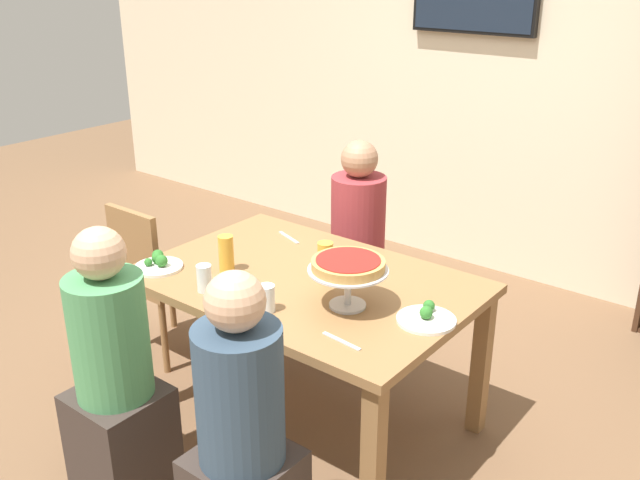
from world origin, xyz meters
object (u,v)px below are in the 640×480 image
diner_near_right (242,447)px  diner_near_left (115,383)px  beer_glass_amber_short (325,260)px  salad_plate_near_diner (426,317)px  dining_table (306,297)px  salad_plate_far_diner (158,263)px  water_glass_clear_far (204,278)px  chair_head_west (154,273)px  deep_dish_pizza_stand (348,268)px  water_glass_clear_near (267,298)px  diner_far_left (357,255)px  cutlery_knife_near (341,341)px  cutlery_fork_near (289,237)px  beer_glass_amber_tall (226,254)px

diner_near_right → diner_near_left: same height
diner_near_right → beer_glass_amber_short: 0.96m
salad_plate_near_diner → dining_table: bearing=179.2°
salad_plate_far_diner → diner_near_right: bearing=-25.5°
water_glass_clear_far → chair_head_west: bearing=157.0°
deep_dish_pizza_stand → water_glass_clear_near: bearing=-134.9°
chair_head_west → beer_glass_amber_short: beer_glass_amber_short is taller
diner_near_left → water_glass_clear_far: size_ratio=9.80×
water_glass_clear_near → diner_far_left: bearing=107.8°
salad_plate_far_diner → cutlery_knife_near: size_ratio=1.21×
cutlery_fork_near → cutlery_knife_near: bearing=161.0°
water_glass_clear_near → diner_near_right: bearing=-57.9°
water_glass_clear_far → diner_near_right: bearing=-34.6°
dining_table → cutlery_fork_near: bearing=139.4°
beer_glass_amber_short → diner_far_left: bearing=115.1°
chair_head_west → water_glass_clear_far: size_ratio=7.42×
diner_near_left → salad_plate_near_diner: size_ratio=4.96×
chair_head_west → water_glass_clear_near: 1.17m
dining_table → diner_far_left: size_ratio=1.25×
diner_far_left → cutlery_knife_near: (0.74, -1.16, 0.25)m
salad_plate_far_diner → cutlery_fork_near: salad_plate_far_diner is taller
water_glass_clear_far → cutlery_fork_near: bearing=99.3°
diner_far_left → diner_near_right: bearing=22.1°
chair_head_west → cutlery_knife_near: (1.46, -0.30, 0.26)m
dining_table → beer_glass_amber_short: beer_glass_amber_short is taller
diner_near_right → water_glass_clear_near: bearing=32.1°
water_glass_clear_near → cutlery_fork_near: water_glass_clear_near is taller
salad_plate_near_diner → water_glass_clear_far: size_ratio=1.98×
salad_plate_far_diner → beer_glass_amber_tall: bearing=31.4°
dining_table → diner_near_left: diner_near_left is taller
deep_dish_pizza_stand → beer_glass_amber_short: bearing=145.2°
diner_far_left → beer_glass_amber_short: bearing=25.1°
dining_table → diner_far_left: 0.89m
diner_near_left → deep_dish_pizza_stand: bearing=-40.8°
dining_table → beer_glass_amber_tall: 0.40m
dining_table → beer_glass_amber_tall: beer_glass_amber_tall is taller
dining_table → water_glass_clear_near: (0.07, -0.33, 0.15)m
beer_glass_amber_short → water_glass_clear_near: beer_glass_amber_short is taller
dining_table → chair_head_west: chair_head_west is taller
diner_near_left → beer_glass_amber_short: size_ratio=7.24×
diner_far_left → salad_plate_near_diner: diner_far_left is taller
water_glass_clear_far → deep_dish_pizza_stand: bearing=24.9°
dining_table → salad_plate_far_diner: salad_plate_far_diner is taller
diner_near_left → beer_glass_amber_tall: bearing=1.3°
dining_table → water_glass_clear_far: 0.47m
deep_dish_pizza_stand → water_glass_clear_far: (-0.56, -0.26, -0.11)m
diner_near_right → beer_glass_amber_tall: bearing=47.6°
cutlery_fork_near → salad_plate_near_diner: bearing=-178.5°
diner_far_left → dining_table: bearing=20.0°
salad_plate_near_diner → beer_glass_amber_tall: size_ratio=1.37×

